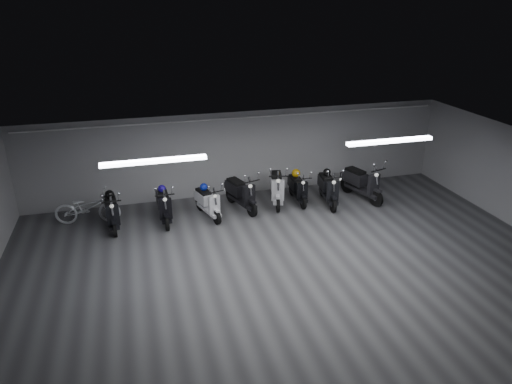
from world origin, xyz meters
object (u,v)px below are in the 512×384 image
object	(u,v)px
helmet_0	(327,172)
scooter_9	(362,178)
scooter_2	(208,198)
helmet_1	(204,187)
bicycle	(87,204)
helmet_3	(162,189)
scooter_8	(329,184)
scooter_6	(277,182)
helmet_4	(110,194)
scooter_3	(241,188)
scooter_1	(163,200)
scooter_7	(298,184)
helmet_2	(296,173)
scooter_0	(111,207)

from	to	relation	value
helmet_0	scooter_9	bearing A→B (deg)	-8.55
scooter_2	helmet_1	xyz separation A→B (m)	(-0.07, 0.23, 0.27)
scooter_2	bicycle	size ratio (longest dim) A/B	0.91
scooter_9	helmet_3	world-z (taller)	scooter_9
scooter_8	helmet_3	world-z (taller)	scooter_8
scooter_6	helmet_3	bearing A→B (deg)	-164.39
scooter_8	bicycle	world-z (taller)	scooter_8
scooter_6	helmet_4	bearing A→B (deg)	-164.60
scooter_2	helmet_1	bearing A→B (deg)	90.00
helmet_0	helmet_4	world-z (taller)	helmet_0
scooter_3	helmet_1	bearing A→B (deg)	165.46
scooter_2	scooter_9	size ratio (longest dim) A/B	0.84
scooter_1	helmet_0	distance (m)	5.22
scooter_6	scooter_7	xyz separation A→B (m)	(0.69, -0.08, -0.10)
scooter_1	bicycle	bearing A→B (deg)	166.09
scooter_6	scooter_7	world-z (taller)	scooter_6
scooter_2	bicycle	xyz separation A→B (m)	(-3.47, 0.54, -0.03)
scooter_3	helmet_2	size ratio (longest dim) A/B	6.76
scooter_1	bicycle	distance (m)	2.23
scooter_8	helmet_3	distance (m)	5.20
scooter_3	scooter_6	distance (m)	1.22
scooter_2	scooter_7	world-z (taller)	scooter_2
scooter_9	helmet_2	world-z (taller)	scooter_9
scooter_1	scooter_2	distance (m)	1.30
scooter_1	scooter_3	world-z (taller)	scooter_3
scooter_7	helmet_2	world-z (taller)	scooter_7
helmet_1	helmet_3	size ratio (longest dim) A/B	1.02
scooter_7	helmet_4	distance (m)	5.80
scooter_8	scooter_0	bearing A→B (deg)	-172.99
scooter_0	scooter_7	bearing A→B (deg)	-1.69
helmet_3	scooter_0	bearing A→B (deg)	-169.42
bicycle	scooter_6	bearing A→B (deg)	-82.89
scooter_6	helmet_0	world-z (taller)	scooter_6
scooter_9	bicycle	size ratio (longest dim) A/B	1.08
scooter_9	helmet_0	size ratio (longest dim) A/B	8.09
scooter_2	helmet_1	world-z (taller)	scooter_2
scooter_9	bicycle	world-z (taller)	scooter_9
helmet_2	helmet_4	size ratio (longest dim) A/B	1.06
scooter_1	bicycle	xyz separation A→B (m)	(-2.17, 0.48, -0.07)
helmet_4	scooter_6	bearing A→B (deg)	1.69
scooter_6	bicycle	xyz separation A→B (m)	(-5.77, 0.11, -0.13)
scooter_6	scooter_9	size ratio (longest dim) A/B	0.97
scooter_2	helmet_2	bearing A→B (deg)	-5.37
scooter_0	scooter_1	bearing A→B (deg)	-3.97
scooter_2	scooter_8	bearing A→B (deg)	-17.15
scooter_9	helmet_2	xyz separation A→B (m)	(-2.10, 0.56, 0.16)
scooter_6	scooter_8	size ratio (longest dim) A/B	1.04
scooter_2	scooter_6	xyz separation A→B (m)	(2.30, 0.43, 0.10)
helmet_0	helmet_3	size ratio (longest dim) A/B	1.08
scooter_7	helmet_4	bearing A→B (deg)	-177.81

